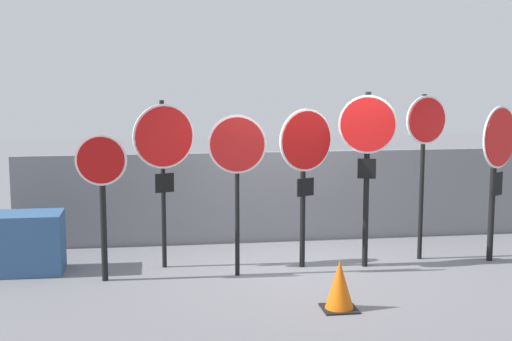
{
  "coord_description": "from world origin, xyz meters",
  "views": [
    {
      "loc": [
        -2.11,
        -9.72,
        2.79
      ],
      "look_at": [
        -0.66,
        0.0,
        1.41
      ],
      "focal_mm": 50.0,
      "sensor_mm": 36.0,
      "label": 1
    }
  ],
  "objects": [
    {
      "name": "ground_plane",
      "position": [
        0.0,
        0.0,
        0.0
      ],
      "size": [
        40.0,
        40.0,
        0.0
      ],
      "primitive_type": "plane",
      "color": "slate"
    },
    {
      "name": "fence_back",
      "position": [
        0.0,
        1.61,
        0.74
      ],
      "size": [
        8.53,
        0.12,
        1.48
      ],
      "color": "slate",
      "rests_on": "ground"
    },
    {
      "name": "stop_sign_0",
      "position": [
        -2.75,
        -0.33,
        1.37
      ],
      "size": [
        0.67,
        0.15,
        1.97
      ],
      "rotation": [
        0.0,
        0.0,
        -0.05
      ],
      "color": "black",
      "rests_on": "ground"
    },
    {
      "name": "stop_sign_1",
      "position": [
        -1.93,
        0.21,
        1.72
      ],
      "size": [
        0.86,
        0.33,
        2.38
      ],
      "rotation": [
        0.0,
        0.0,
        0.34
      ],
      "color": "black",
      "rests_on": "ground"
    },
    {
      "name": "stop_sign_2",
      "position": [
        -0.97,
        -0.34,
        1.63
      ],
      "size": [
        0.79,
        0.14,
        2.21
      ],
      "rotation": [
        0.0,
        0.0,
        -0.07
      ],
      "color": "black",
      "rests_on": "ground"
    },
    {
      "name": "stop_sign_3",
      "position": [
        0.03,
        -0.06,
        1.61
      ],
      "size": [
        0.81,
        0.37,
        2.26
      ],
      "rotation": [
        0.0,
        0.0,
        0.41
      ],
      "color": "black",
      "rests_on": "ground"
    },
    {
      "name": "stop_sign_4",
      "position": [
        0.89,
        -0.16,
        1.75
      ],
      "size": [
        0.79,
        0.27,
        2.49
      ],
      "rotation": [
        0.0,
        0.0,
        -0.29
      ],
      "color": "black",
      "rests_on": "ground"
    },
    {
      "name": "stop_sign_5",
      "position": [
        1.84,
        0.12,
        1.79
      ],
      "size": [
        0.68,
        0.24,
        2.45
      ],
      "rotation": [
        0.0,
        0.0,
        0.31
      ],
      "color": "black",
      "rests_on": "ground"
    },
    {
      "name": "stop_sign_6",
      "position": [
        2.85,
        -0.13,
        1.58
      ],
      "size": [
        0.75,
        0.53,
        2.29
      ],
      "rotation": [
        0.0,
        0.0,
        0.6
      ],
      "color": "black",
      "rests_on": "ground"
    },
    {
      "name": "traffic_cone_0",
      "position": [
        0.05,
        -1.88,
        0.29
      ],
      "size": [
        0.41,
        0.41,
        0.59
      ],
      "color": "black",
      "rests_on": "ground"
    },
    {
      "name": "storage_crate",
      "position": [
        -3.84,
        0.27,
        0.42
      ],
      "size": [
        1.0,
        0.67,
        0.84
      ],
      "color": "#335684",
      "rests_on": "ground"
    }
  ]
}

